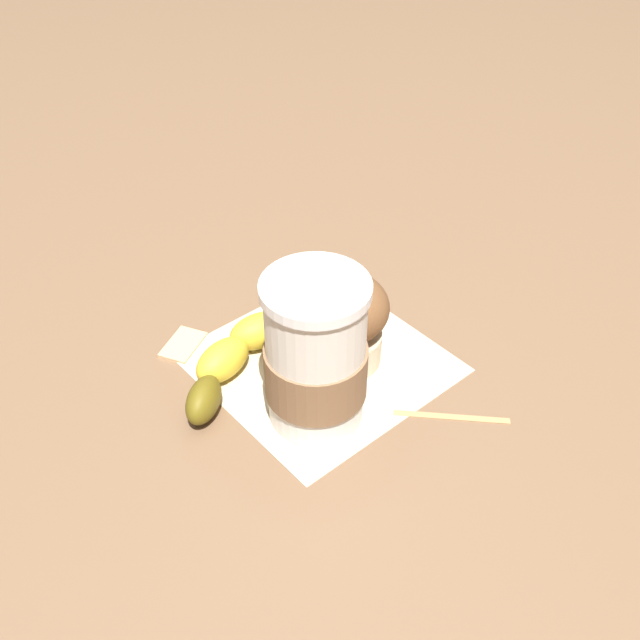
{
  "coord_description": "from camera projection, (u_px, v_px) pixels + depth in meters",
  "views": [
    {
      "loc": [
        -0.51,
        0.23,
        0.53
      ],
      "look_at": [
        0.0,
        0.0,
        0.06
      ],
      "focal_mm": 42.0,
      "sensor_mm": 36.0,
      "label": 1
    }
  ],
  "objects": [
    {
      "name": "ground_plane",
      "position": [
        320.0,
        363.0,
        0.77
      ],
      "size": [
        3.0,
        3.0,
        0.0
      ],
      "primitive_type": "plane",
      "color": "brown"
    },
    {
      "name": "paper_napkin",
      "position": [
        320.0,
        362.0,
        0.77
      ],
      "size": [
        0.28,
        0.28,
        0.0
      ],
      "primitive_type": "cube",
      "rotation": [
        0.0,
        0.0,
        0.29
      ],
      "color": "beige",
      "rests_on": "ground_plane"
    },
    {
      "name": "coffee_cup",
      "position": [
        316.0,
        357.0,
        0.67
      ],
      "size": [
        0.1,
        0.1,
        0.15
      ],
      "color": "silver",
      "rests_on": "paper_napkin"
    },
    {
      "name": "muffin",
      "position": [
        347.0,
        319.0,
        0.74
      ],
      "size": [
        0.08,
        0.08,
        0.1
      ],
      "color": "beige",
      "rests_on": "paper_napkin"
    },
    {
      "name": "banana",
      "position": [
        248.0,
        349.0,
        0.75
      ],
      "size": [
        0.13,
        0.2,
        0.04
      ],
      "color": "gold",
      "rests_on": "paper_napkin"
    },
    {
      "name": "sugar_packet",
      "position": [
        183.0,
        344.0,
        0.78
      ],
      "size": [
        0.06,
        0.06,
        0.01
      ],
      "primitive_type": "cube",
      "rotation": [
        0.0,
        0.0,
        5.49
      ],
      "color": "#E0B27F",
      "rests_on": "ground_plane"
    },
    {
      "name": "wooden_stirrer",
      "position": [
        452.0,
        417.0,
        0.71
      ],
      "size": [
        0.06,
        0.1,
        0.0
      ],
      "primitive_type": "cube",
      "rotation": [
        0.0,
        0.0,
        1.05
      ],
      "color": "tan",
      "rests_on": "ground_plane"
    }
  ]
}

